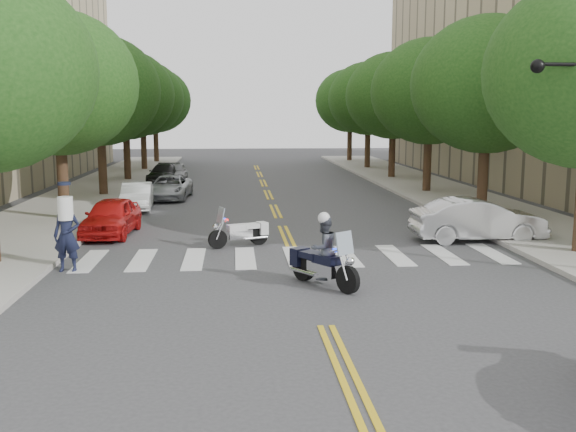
{
  "coord_description": "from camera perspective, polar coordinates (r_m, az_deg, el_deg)",
  "views": [
    {
      "loc": [
        -1.86,
        -12.64,
        4.34
      ],
      "look_at": [
        -0.25,
        6.41,
        1.3
      ],
      "focal_mm": 40.0,
      "sensor_mm": 36.0,
      "label": 1
    }
  ],
  "objects": [
    {
      "name": "parked_car_d",
      "position": [
        41.55,
        -10.98,
        3.71
      ],
      "size": [
        2.0,
        4.26,
        1.2
      ],
      "primitive_type": "imported",
      "rotation": [
        0.0,
        0.0,
        -0.08
      ],
      "color": "black",
      "rests_on": "ground"
    },
    {
      "name": "sidewalk_right",
      "position": [
        36.7,
        13.23,
        2.12
      ],
      "size": [
        5.0,
        60.0,
        0.15
      ],
      "primitive_type": "cube",
      "color": "#9E9991",
      "rests_on": "ground"
    },
    {
      "name": "sidewalk_left",
      "position": [
        35.73,
        -17.16,
        1.78
      ],
      "size": [
        5.0,
        60.0,
        0.15
      ],
      "primitive_type": "cube",
      "color": "#9E9991",
      "rests_on": "ground"
    },
    {
      "name": "parked_car_b",
      "position": [
        30.12,
        -13.29,
        1.7
      ],
      "size": [
        1.58,
        3.84,
        1.24
      ],
      "primitive_type": "imported",
      "rotation": [
        0.0,
        0.0,
        0.07
      ],
      "color": "white",
      "rests_on": "ground"
    },
    {
      "name": "officer_standing",
      "position": [
        18.8,
        -19.06,
        -1.67
      ],
      "size": [
        0.78,
        0.55,
        2.02
      ],
      "primitive_type": "imported",
      "rotation": [
        0.0,
        0.0,
        -0.1
      ],
      "color": "black",
      "rests_on": "ground"
    },
    {
      "name": "tree_r_2",
      "position": [
        36.26,
        12.48,
        10.75
      ],
      "size": [
        6.4,
        6.4,
        8.45
      ],
      "color": "#382316",
      "rests_on": "ground"
    },
    {
      "name": "tree_l_1",
      "position": [
        27.56,
        -19.81,
        11.04
      ],
      "size": [
        6.4,
        6.4,
        8.45
      ],
      "color": "#382316",
      "rests_on": "ground"
    },
    {
      "name": "tree_r_5",
      "position": [
        59.61,
        5.55,
        10.16
      ],
      "size": [
        6.4,
        6.4,
        8.45
      ],
      "color": "#382316",
      "rests_on": "ground"
    },
    {
      "name": "tree_l_3",
      "position": [
        43.22,
        -14.32,
        10.37
      ],
      "size": [
        6.4,
        6.4,
        8.45
      ],
      "color": "#382316",
      "rests_on": "ground"
    },
    {
      "name": "tree_l_4",
      "position": [
        51.13,
        -12.84,
        10.18
      ],
      "size": [
        6.4,
        6.4,
        8.45
      ],
      "color": "#382316",
      "rests_on": "ground"
    },
    {
      "name": "tree_r_3",
      "position": [
        43.97,
        9.35,
        10.5
      ],
      "size": [
        6.4,
        6.4,
        8.45
      ],
      "color": "#382316",
      "rests_on": "ground"
    },
    {
      "name": "parked_car_a",
      "position": [
        24.02,
        -15.44,
        -0.06
      ],
      "size": [
        1.86,
        4.07,
        1.35
      ],
      "primitive_type": "imported",
      "rotation": [
        0.0,
        0.0,
        -0.07
      ],
      "color": "red",
      "rests_on": "ground"
    },
    {
      "name": "motorcycle_parked",
      "position": [
        21.31,
        -3.96,
        -1.44
      ],
      "size": [
        2.01,
        1.06,
        1.36
      ],
      "rotation": [
        0.0,
        0.0,
        1.97
      ],
      "color": "black",
      "rests_on": "ground"
    },
    {
      "name": "parked_car_c",
      "position": [
        33.71,
        -10.51,
        2.52
      ],
      "size": [
        2.27,
        4.45,
        1.2
      ],
      "primitive_type": "imported",
      "rotation": [
        0.0,
        0.0,
        -0.07
      ],
      "color": "#A6A8AD",
      "rests_on": "ground"
    },
    {
      "name": "ground",
      "position": [
        13.49,
        3.38,
        -9.74
      ],
      "size": [
        140.0,
        140.0,
        0.0
      ],
      "primitive_type": "plane",
      "color": "#38383A",
      "rests_on": "ground"
    },
    {
      "name": "motorcycle_police",
      "position": [
        16.3,
        3.05,
        -3.33
      ],
      "size": [
        1.56,
        2.07,
        1.92
      ],
      "rotation": [
        0.0,
        0.0,
        3.75
      ],
      "color": "black",
      "rests_on": "ground"
    },
    {
      "name": "tree_r_4",
      "position": [
        51.76,
        7.16,
        10.31
      ],
      "size": [
        6.4,
        6.4,
        8.45
      ],
      "color": "#382316",
      "rests_on": "ground"
    },
    {
      "name": "tree_l_5",
      "position": [
        59.06,
        -11.77,
        10.03
      ],
      "size": [
        6.4,
        6.4,
        8.45
      ],
      "color": "#382316",
      "rests_on": "ground"
    },
    {
      "name": "tree_r_1",
      "position": [
        28.72,
        17.28,
        11.06
      ],
      "size": [
        6.4,
        6.4,
        8.45
      ],
      "color": "#382316",
      "rests_on": "ground"
    },
    {
      "name": "parked_car_e",
      "position": [
        42.47,
        -9.98,
        3.86
      ],
      "size": [
        1.46,
        3.59,
        1.22
      ],
      "primitive_type": "imported",
      "rotation": [
        0.0,
        0.0,
        0.01
      ],
      "color": "gray",
      "rests_on": "ground"
    },
    {
      "name": "convertible",
      "position": [
        23.01,
        16.52,
        -0.33
      ],
      "size": [
        4.52,
        1.59,
        1.49
      ],
      "primitive_type": "imported",
      "rotation": [
        0.0,
        0.0,
        1.57
      ],
      "color": "silver",
      "rests_on": "ground"
    },
    {
      "name": "tree_l_2",
      "position": [
        35.35,
        -16.45,
        10.64
      ],
      "size": [
        6.4,
        6.4,
        8.45
      ],
      "color": "#382316",
      "rests_on": "ground"
    }
  ]
}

